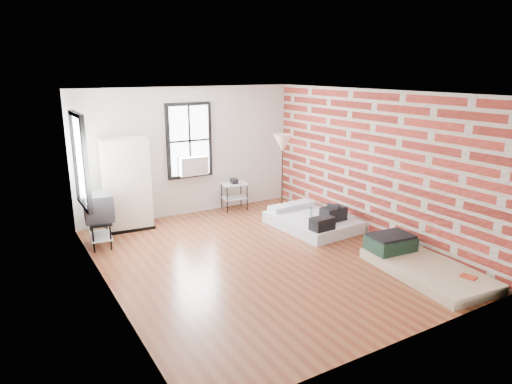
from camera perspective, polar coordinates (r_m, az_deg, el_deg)
ground at (r=7.96m, az=0.40°, el=-8.22°), size 6.00×6.00×0.00m
room_shell at (r=7.87m, az=0.51°, el=4.74°), size 5.02×6.02×2.80m
mattress_main at (r=9.43m, az=7.11°, el=-3.55°), size 1.40×1.83×0.56m
mattress_bare at (r=7.88m, az=19.60°, el=-8.36°), size 1.27×2.14×0.44m
wardrobe at (r=9.47m, az=-15.88°, el=0.91°), size 0.98×0.62×1.86m
side_table at (r=10.50m, az=-2.74°, el=0.44°), size 0.60×0.50×0.73m
floor_lamp at (r=9.59m, az=3.35°, el=5.69°), size 0.39×0.39×1.84m
tv_stand at (r=8.73m, az=-19.08°, el=-2.02°), size 0.56×0.74×0.99m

